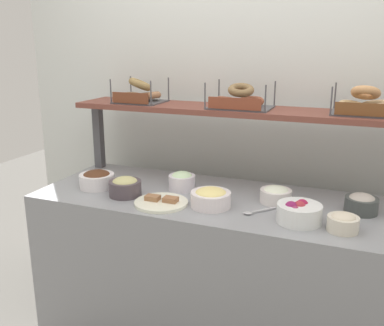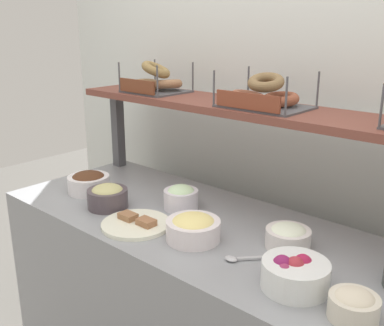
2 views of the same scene
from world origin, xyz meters
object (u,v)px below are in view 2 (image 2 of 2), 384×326
object	(u,v)px
bowl_egg_salad	(193,228)
serving_spoon_near_plate	(243,258)
bowl_beet_salad	(295,273)
serving_plate_white	(136,223)
bowl_chocolate_spread	(89,182)
bowl_potato_salad	(354,305)
bowl_scallion_spread	(181,197)
bowl_hummus	(108,196)
bagel_basket_cinnamon_raisin	(264,96)
bowl_cream_cheese	(288,236)
bagel_basket_everything	(155,82)

from	to	relation	value
bowl_egg_salad	serving_spoon_near_plate	xyz separation A→B (m)	(0.22, -0.00, -0.04)
bowl_beet_salad	serving_plate_white	distance (m)	0.66
bowl_chocolate_spread	serving_spoon_near_plate	distance (m)	0.90
bowl_potato_salad	bowl_chocolate_spread	xyz separation A→B (m)	(-1.29, 0.10, 0.01)
bowl_scallion_spread	serving_plate_white	distance (m)	0.24
bowl_egg_salad	bowl_scallion_spread	world-z (taller)	bowl_scallion_spread
bowl_hummus	bowl_chocolate_spread	distance (m)	0.22
bowl_chocolate_spread	serving_plate_white	xyz separation A→B (m)	(0.44, -0.10, -0.04)
bowl_potato_salad	bowl_beet_salad	size ratio (longest dim) A/B	0.67
serving_plate_white	bowl_chocolate_spread	bearing A→B (deg)	167.13
bowl_egg_salad	bagel_basket_cinnamon_raisin	distance (m)	0.57
bowl_scallion_spread	bagel_basket_cinnamon_raisin	size ratio (longest dim) A/B	0.44
bowl_beet_salad	serving_spoon_near_plate	size ratio (longest dim) A/B	1.42
bowl_scallion_spread	serving_spoon_near_plate	distance (m)	0.49
bowl_beet_salad	bowl_cream_cheese	xyz separation A→B (m)	(-0.14, 0.21, -0.01)
bowl_chocolate_spread	bowl_cream_cheese	size ratio (longest dim) A/B	1.22
bagel_basket_cinnamon_raisin	bowl_beet_salad	bearing A→B (deg)	-45.86
bowl_hummus	bagel_basket_cinnamon_raisin	bearing A→B (deg)	38.90
serving_spoon_near_plate	bowl_beet_salad	bearing A→B (deg)	-8.39
bowl_potato_salad	bowl_chocolate_spread	size ratio (longest dim) A/B	0.70
bowl_beet_salad	bowl_chocolate_spread	distance (m)	1.11
bowl_cream_cheese	serving_spoon_near_plate	world-z (taller)	bowl_cream_cheese
serving_spoon_near_plate	bagel_basket_cinnamon_raisin	bearing A→B (deg)	117.09
bowl_beet_salad	bowl_scallion_spread	bearing A→B (deg)	161.98
bowl_cream_cheese	serving_spoon_near_plate	distance (m)	0.19
bagel_basket_cinnamon_raisin	serving_plate_white	bearing A→B (deg)	-120.81
serving_plate_white	bagel_basket_cinnamon_raisin	size ratio (longest dim) A/B	0.81
bowl_beet_salad	bowl_potato_salad	bearing A→B (deg)	-7.68
bowl_scallion_spread	bagel_basket_everything	world-z (taller)	bagel_basket_everything
bowl_hummus	bagel_basket_everything	size ratio (longest dim) A/B	0.60
bowl_hummus	bowl_scallion_spread	bearing A→B (deg)	39.68
bowl_cream_cheese	bagel_basket_everything	size ratio (longest dim) A/B	0.55
bowl_hummus	bagel_basket_everything	xyz separation A→B (m)	(-0.12, 0.40, 0.43)
bowl_potato_salad	bowl_beet_salad	distance (m)	0.19
bowl_hummus	bowl_chocolate_spread	xyz separation A→B (m)	(-0.21, 0.06, -0.00)
bowl_egg_salad	bowl_beet_salad	world-z (taller)	bowl_beet_salad
bowl_potato_salad	serving_spoon_near_plate	world-z (taller)	bowl_potato_salad
bowl_hummus	bowl_cream_cheese	bearing A→B (deg)	14.40
bowl_cream_cheese	bowl_scallion_spread	bearing A→B (deg)	179.47
bowl_beet_salad	bagel_basket_everything	bearing A→B (deg)	157.51
bowl_scallion_spread	serving_spoon_near_plate	world-z (taller)	bowl_scallion_spread
bagel_basket_everything	bagel_basket_cinnamon_raisin	distance (m)	0.61
bowl_beet_salad	bowl_chocolate_spread	bearing A→B (deg)	176.24
bowl_egg_salad	bowl_scallion_spread	size ratio (longest dim) A/B	1.36
bowl_egg_salad	bowl_scallion_spread	distance (m)	0.29
bowl_egg_salad	bowl_hummus	size ratio (longest dim) A/B	1.16
bowl_potato_salad	bowl_cream_cheese	world-z (taller)	bowl_cream_cheese
bowl_egg_salad	bowl_chocolate_spread	size ratio (longest dim) A/B	1.03
bowl_beet_salad	bowl_cream_cheese	world-z (taller)	bowl_beet_salad
bowl_potato_salad	bowl_beet_salad	xyz separation A→B (m)	(-0.19, 0.03, 0.01)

